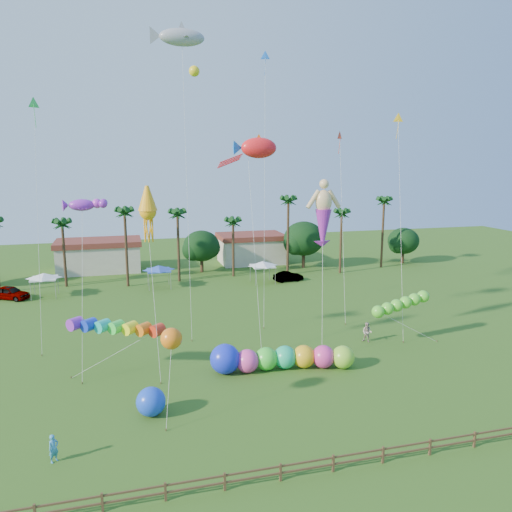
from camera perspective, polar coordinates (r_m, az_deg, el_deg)
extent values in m
plane|color=#285116|center=(34.58, 4.57, -17.95)|extent=(160.00, 160.00, 0.00)
cylinder|color=#3A2819|center=(70.96, -21.06, 0.06)|extent=(0.36, 0.36, 8.50)
cylinder|color=#3A2819|center=(68.46, -14.60, 0.71)|extent=(0.36, 0.36, 10.00)
cylinder|color=#3A2819|center=(69.88, -8.86, 0.93)|extent=(0.36, 0.36, 9.50)
cylinder|color=#3A2819|center=(72.27, -2.62, 0.77)|extent=(0.36, 0.36, 8.00)
cylinder|color=#3A2819|center=(73.21, 3.67, 2.08)|extent=(0.36, 0.36, 11.00)
cylinder|color=#3A2819|center=(75.41, 9.67, 1.43)|extent=(0.36, 0.36, 9.00)
cylinder|color=#3A2819|center=(80.69, 14.26, 2.40)|extent=(0.36, 0.36, 10.50)
sphere|color=#113814|center=(75.41, -6.25, 1.16)|extent=(5.46, 5.46, 5.46)
sphere|color=#113814|center=(78.40, 5.49, 2.01)|extent=(6.30, 6.30, 6.30)
sphere|color=#113814|center=(85.14, 16.49, 1.67)|extent=(5.04, 5.04, 5.04)
cube|color=beige|center=(79.89, -17.48, -0.21)|extent=(12.00, 7.00, 4.00)
cube|color=beige|center=(82.39, -0.58, 0.62)|extent=(10.00, 7.00, 4.00)
pyramid|color=white|center=(66.63, -23.09, -2.07)|extent=(3.00, 3.00, 0.60)
pyramid|color=blue|center=(67.06, -11.06, -1.31)|extent=(3.00, 3.00, 0.60)
pyramid|color=white|center=(68.47, 0.76, -0.85)|extent=(3.00, 3.00, 0.60)
cube|color=brown|center=(27.70, -17.16, -25.32)|extent=(0.12, 0.12, 1.00)
cube|color=brown|center=(27.69, -10.31, -24.99)|extent=(0.12, 0.12, 1.00)
cube|color=brown|center=(28.01, -3.59, -24.35)|extent=(0.12, 0.12, 1.00)
cube|color=brown|center=(28.64, 2.83, -23.46)|extent=(0.12, 0.12, 1.00)
cube|color=brown|center=(29.56, 8.82, -22.38)|extent=(0.12, 0.12, 1.00)
cube|color=brown|center=(30.75, 14.31, -21.17)|extent=(0.12, 0.12, 1.00)
cube|color=brown|center=(32.18, 19.27, -19.91)|extent=(0.12, 0.12, 1.00)
cube|color=brown|center=(33.81, 23.71, -18.65)|extent=(0.12, 0.12, 1.00)
cube|color=brown|center=(29.37, 8.85, -21.81)|extent=(36.00, 0.08, 0.10)
cube|color=brown|center=(29.59, 8.82, -22.46)|extent=(36.00, 0.08, 0.10)
imported|color=#4C4C54|center=(67.84, -26.28, -3.79)|extent=(5.08, 4.07, 1.62)
imported|color=#4C4C54|center=(70.02, 3.72, -2.34)|extent=(4.30, 1.95, 1.37)
imported|color=#378AC0|center=(31.95, -22.13, -19.70)|extent=(0.71, 0.68, 1.63)
imported|color=#AD9790|center=(48.00, 12.58, -8.51)|extent=(1.15, 1.15, 1.88)
sphere|color=#F23F9F|center=(40.59, -1.01, -11.91)|extent=(1.87, 1.87, 1.87)
sphere|color=#3ADA33|center=(41.02, 1.17, -11.66)|extent=(1.87, 1.87, 1.87)
sphere|color=#1BBD7F|center=(41.38, 3.33, -11.47)|extent=(1.87, 1.87, 1.87)
sphere|color=gold|center=(41.63, 5.50, -11.36)|extent=(1.87, 1.87, 1.87)
sphere|color=#E23590|center=(41.78, 7.70, -11.33)|extent=(1.87, 1.87, 1.87)
sphere|color=#8BD52F|center=(41.93, 9.91, -11.31)|extent=(1.87, 1.87, 1.87)
sphere|color=#192AE4|center=(40.36, -3.56, -11.66)|extent=(2.71, 2.71, 2.40)
sphere|color=blue|center=(35.02, -11.92, -15.97)|extent=(1.94, 1.94, 1.94)
cylinder|color=red|center=(40.21, -13.81, -8.47)|extent=(6.55, 4.74, 0.97)
cylinder|color=silver|center=(41.19, -15.88, -10.74)|extent=(6.67, 0.79, 3.58)
cylinder|color=brown|center=(42.39, -20.37, -12.86)|extent=(0.08, 0.08, 0.16)
ellipsoid|color=#56CF2E|center=(46.42, 13.77, -6.20)|extent=(6.22, 1.75, 1.34)
cylinder|color=silver|center=(48.21, 16.98, -7.77)|extent=(6.02, 0.49, 3.30)
cylinder|color=brown|center=(50.14, 19.97, -9.11)|extent=(0.08, 0.08, 0.16)
sphere|color=orange|center=(32.76, -9.65, -9.28)|extent=(1.69, 1.69, 1.40)
cylinder|color=silver|center=(33.03, -9.94, -14.24)|extent=(0.69, 1.64, 5.46)
cylinder|color=brown|center=(33.51, -10.25, -18.95)|extent=(0.08, 0.08, 0.16)
cylinder|color=silver|center=(43.19, 7.62, -3.70)|extent=(1.36, 3.67, 11.72)
cylinder|color=brown|center=(43.19, 7.54, -11.79)|extent=(0.08, 0.08, 0.16)
ellipsoid|color=#FD1C20|center=(46.00, 0.32, 12.25)|extent=(5.21, 3.26, 2.06)
cylinder|color=silver|center=(44.22, 0.49, 0.75)|extent=(1.08, 4.83, 17.77)
cylinder|color=brown|center=(44.29, 0.66, -11.10)|extent=(0.08, 0.08, 0.16)
ellipsoid|color=#91949E|center=(51.10, -8.47, 23.48)|extent=(5.75, 2.27, 2.02)
cylinder|color=silver|center=(47.38, -7.90, 7.50)|extent=(0.47, 5.08, 27.92)
cylinder|color=brown|center=(47.74, -7.33, -9.54)|extent=(0.08, 0.08, 0.16)
cone|color=#FFA314|center=(39.26, -12.25, 4.97)|extent=(1.59, 1.59, 4.16)
cylinder|color=silver|center=(38.91, -11.54, -4.64)|extent=(0.32, 3.12, 12.79)
cylinder|color=brown|center=(39.63, -10.81, -14.06)|extent=(0.08, 0.08, 0.16)
ellipsoid|color=purple|center=(42.34, -19.29, 5.53)|extent=(3.84, 2.72, 1.35)
cylinder|color=silver|center=(41.16, -19.27, -3.92)|extent=(0.51, 4.63, 13.16)
cylinder|color=brown|center=(41.12, -19.25, -13.54)|extent=(0.08, 0.08, 0.16)
cone|color=#F43D1B|center=(53.92, 9.56, 13.37)|extent=(1.03, 0.86, 1.12)
cylinder|color=silver|center=(52.41, 9.87, 2.94)|extent=(0.57, 4.03, 19.15)
cylinder|color=brown|center=(52.67, 10.19, -7.65)|extent=(0.08, 0.08, 0.16)
cone|color=yellow|center=(50.55, 15.95, 14.85)|extent=(1.14, 0.42, 1.12)
cylinder|color=silver|center=(48.63, 16.21, 2.88)|extent=(0.99, 4.57, 20.53)
cylinder|color=brown|center=(48.92, 16.48, -9.40)|extent=(0.08, 0.08, 0.16)
cone|color=#32D653|center=(48.10, -24.06, 15.59)|extent=(1.09, 0.93, 1.19)
cylinder|color=silver|center=(46.69, -23.65, 2.61)|extent=(0.55, 3.25, 21.38)
cylinder|color=brown|center=(47.72, -23.27, -10.37)|extent=(0.08, 0.08, 0.16)
cone|color=blue|center=(52.44, 1.06, 21.86)|extent=(1.08, 0.52, 1.06)
cylinder|color=silver|center=(49.80, 0.98, 7.04)|extent=(1.06, 3.43, 26.66)
cylinder|color=brown|center=(50.70, 0.90, -8.21)|extent=(0.08, 0.08, 0.16)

